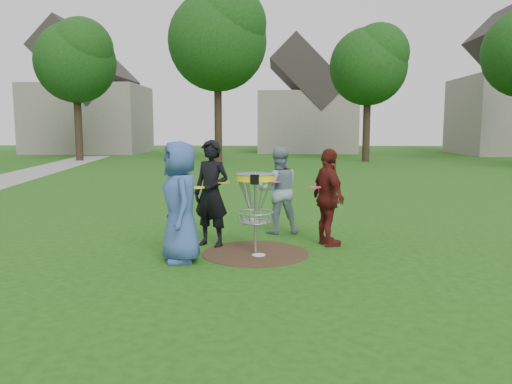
{
  "coord_description": "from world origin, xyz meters",
  "views": [
    {
      "loc": [
        0.3,
        -8.18,
        2.1
      ],
      "look_at": [
        0.0,
        0.3,
        1.0
      ],
      "focal_mm": 35.0,
      "sensor_mm": 36.0,
      "label": 1
    }
  ],
  "objects_px": {
    "player_maroon": "(328,197)",
    "player_grey": "(278,190)",
    "player_black": "(211,193)",
    "disc_golf_basket": "(255,193)",
    "player_blue": "(180,202)"
  },
  "relations": [
    {
      "from": "player_maroon",
      "to": "player_grey",
      "type": "bearing_deg",
      "value": 19.6
    },
    {
      "from": "player_grey",
      "to": "player_maroon",
      "type": "height_order",
      "value": "player_maroon"
    },
    {
      "from": "disc_golf_basket",
      "to": "player_grey",
      "type": "bearing_deg",
      "value": 76.57
    },
    {
      "from": "disc_golf_basket",
      "to": "player_maroon",
      "type": "bearing_deg",
      "value": 25.69
    },
    {
      "from": "player_blue",
      "to": "player_black",
      "type": "relative_size",
      "value": 1.0
    },
    {
      "from": "player_black",
      "to": "player_maroon",
      "type": "distance_m",
      "value": 2.08
    },
    {
      "from": "player_grey",
      "to": "player_maroon",
      "type": "relative_size",
      "value": 1.0
    },
    {
      "from": "player_maroon",
      "to": "disc_golf_basket",
      "type": "height_order",
      "value": "player_maroon"
    },
    {
      "from": "player_grey",
      "to": "disc_golf_basket",
      "type": "relative_size",
      "value": 1.25
    },
    {
      "from": "player_blue",
      "to": "player_grey",
      "type": "relative_size",
      "value": 1.1
    },
    {
      "from": "player_black",
      "to": "disc_golf_basket",
      "type": "distance_m",
      "value": 0.95
    },
    {
      "from": "player_black",
      "to": "player_grey",
      "type": "height_order",
      "value": "player_black"
    },
    {
      "from": "player_blue",
      "to": "disc_golf_basket",
      "type": "bearing_deg",
      "value": 95.98
    },
    {
      "from": "player_black",
      "to": "player_maroon",
      "type": "bearing_deg",
      "value": 29.11
    },
    {
      "from": "player_grey",
      "to": "player_maroon",
      "type": "bearing_deg",
      "value": 120.57
    }
  ]
}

